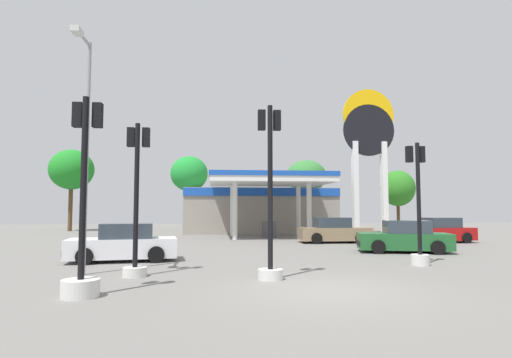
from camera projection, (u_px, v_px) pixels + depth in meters
The scene contains 16 objects.
ground_plane at pixel (326, 290), 9.96m from camera, with size 90.00×90.00×0.00m, color slate.
gas_station at pixel (259, 208), 34.40m from camera, with size 12.01×13.62×4.25m.
station_pole_sign at pixel (369, 142), 32.32m from camera, with size 4.02×0.56×11.23m.
car_0 at pixel (123, 244), 15.51m from camera, with size 4.09×2.20×1.40m.
car_1 at pixel (334, 231), 23.92m from camera, with size 4.03×1.85×1.44m.
car_2 at pixel (404, 238), 18.60m from camera, with size 4.22×2.52×1.41m.
car_3 at pixel (438, 231), 23.99m from camera, with size 4.17×2.24×1.43m.
traffic_signal_0 at pixel (270, 210), 11.61m from camera, with size 0.68×0.70×4.84m.
traffic_signal_1 at pixel (418, 218), 14.45m from camera, with size 0.65×0.67×4.24m.
traffic_signal_2 at pixel (136, 215), 12.12m from camera, with size 0.68×0.70×4.44m.
traffic_signal_3 at pixel (82, 238), 9.28m from camera, with size 0.82×0.82×4.47m.
tree_0 at pixel (72, 170), 36.60m from camera, with size 3.78×3.78×7.12m.
tree_1 at pixel (189, 174), 37.63m from camera, with size 3.34×3.34×6.66m.
tree_2 at pixel (306, 177), 38.08m from camera, with size 3.66×3.66×6.36m.
tree_3 at pixel (398, 188), 39.68m from camera, with size 3.24×3.24×5.58m.
corner_streetlamp at pixel (85, 132), 12.37m from camera, with size 0.24×1.48×7.00m.
Camera 1 is at (-2.67, -9.90, 1.94)m, focal length 29.32 mm.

